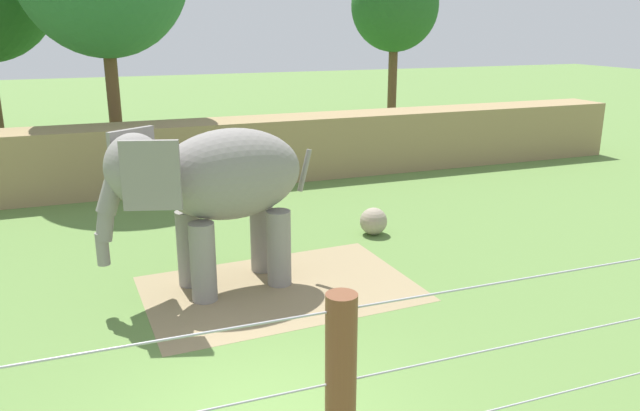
% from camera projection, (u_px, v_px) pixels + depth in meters
% --- Properties ---
extents(dirt_patch, '(5.59, 3.89, 0.01)m').
position_uv_depth(dirt_patch, '(280.00, 288.00, 12.81)').
color(dirt_patch, '#937F5B').
rests_on(dirt_patch, ground).
extents(embankment_wall, '(36.00, 1.80, 2.13)m').
position_uv_depth(embankment_wall, '(149.00, 157.00, 20.16)').
color(embankment_wall, '#997F56').
rests_on(embankment_wall, ground).
extents(elephant, '(4.50, 2.13, 3.35)m').
position_uv_depth(elephant, '(215.00, 184.00, 12.26)').
color(elephant, gray).
rests_on(elephant, ground).
extents(enrichment_ball, '(0.71, 0.71, 0.71)m').
position_uv_depth(enrichment_ball, '(373.00, 221.00, 16.00)').
color(enrichment_ball, gray).
rests_on(enrichment_ball, ground).
extents(tree_far_right, '(4.19, 4.19, 8.29)m').
position_uv_depth(tree_far_right, '(395.00, 6.00, 29.79)').
color(tree_far_right, brown).
rests_on(tree_far_right, ground).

